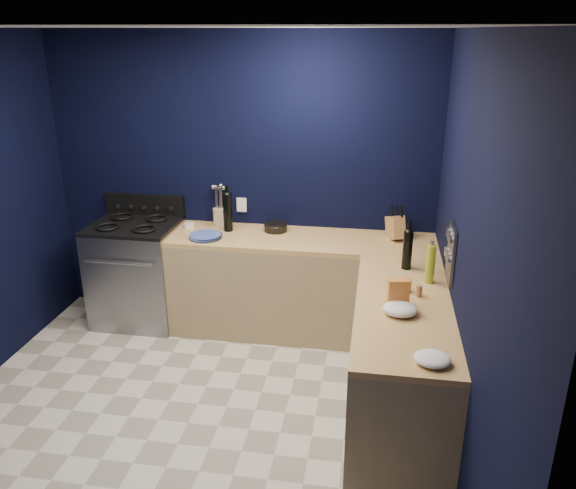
% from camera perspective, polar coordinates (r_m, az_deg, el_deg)
% --- Properties ---
extents(floor, '(3.50, 3.50, 0.02)m').
position_cam_1_polar(floor, '(4.25, -9.97, -17.31)').
color(floor, beige).
rests_on(floor, ground).
extents(ceiling, '(3.50, 3.50, 0.02)m').
position_cam_1_polar(ceiling, '(3.36, -12.91, 20.66)').
color(ceiling, silver).
rests_on(ceiling, ground).
extents(wall_back, '(3.50, 0.02, 2.60)m').
position_cam_1_polar(wall_back, '(5.20, -4.68, 6.38)').
color(wall_back, black).
rests_on(wall_back, ground).
extents(wall_right, '(0.02, 3.50, 2.60)m').
position_cam_1_polar(wall_right, '(3.43, 17.59, -2.32)').
color(wall_right, black).
rests_on(wall_right, ground).
extents(cab_back, '(2.30, 0.63, 0.86)m').
position_cam_1_polar(cab_back, '(5.09, 1.34, -4.32)').
color(cab_back, '#A1865B').
rests_on(cab_back, floor).
extents(top_back, '(2.30, 0.63, 0.04)m').
position_cam_1_polar(top_back, '(4.91, 1.38, 0.44)').
color(top_back, olive).
rests_on(top_back, cab_back).
extents(cab_right, '(0.63, 1.67, 0.86)m').
position_cam_1_polar(cab_right, '(4.05, 11.06, -11.89)').
color(cab_right, '#A1865B').
rests_on(cab_right, floor).
extents(top_right, '(0.63, 1.67, 0.04)m').
position_cam_1_polar(top_right, '(3.83, 11.52, -6.20)').
color(top_right, olive).
rests_on(top_right, cab_right).
extents(gas_range, '(0.76, 0.66, 0.92)m').
position_cam_1_polar(gas_range, '(5.46, -14.80, -2.87)').
color(gas_range, gray).
rests_on(gas_range, floor).
extents(oven_door, '(0.59, 0.02, 0.42)m').
position_cam_1_polar(oven_door, '(5.21, -16.15, -4.33)').
color(oven_door, black).
rests_on(oven_door, gas_range).
extents(cooktop, '(0.76, 0.66, 0.03)m').
position_cam_1_polar(cooktop, '(5.30, -15.27, 1.84)').
color(cooktop, black).
rests_on(cooktop, gas_range).
extents(backguard, '(0.76, 0.06, 0.20)m').
position_cam_1_polar(backguard, '(5.53, -14.13, 3.88)').
color(backguard, black).
rests_on(backguard, gas_range).
extents(spice_panel, '(0.02, 0.28, 0.38)m').
position_cam_1_polar(spice_panel, '(3.98, 16.04, -0.82)').
color(spice_panel, gray).
rests_on(spice_panel, wall_right).
extents(wall_outlet, '(0.09, 0.02, 0.13)m').
position_cam_1_polar(wall_outlet, '(5.24, -4.67, 3.99)').
color(wall_outlet, white).
rests_on(wall_outlet, wall_back).
extents(plate_stack, '(0.32, 0.32, 0.03)m').
position_cam_1_polar(plate_stack, '(4.95, -8.31, 0.83)').
color(plate_stack, '#365DA7').
rests_on(plate_stack, top_back).
extents(ramekin, '(0.11, 0.11, 0.04)m').
position_cam_1_polar(ramekin, '(5.24, -9.88, 1.90)').
color(ramekin, white).
rests_on(ramekin, top_back).
extents(utensil_crock, '(0.15, 0.15, 0.15)m').
position_cam_1_polar(utensil_crock, '(5.28, -6.87, 2.84)').
color(utensil_crock, beige).
rests_on(utensil_crock, top_back).
extents(wine_bottle_back, '(0.11, 0.11, 0.34)m').
position_cam_1_polar(wine_bottle_back, '(5.06, -6.06, 3.20)').
color(wine_bottle_back, black).
rests_on(wine_bottle_back, top_back).
extents(lemon_basket, '(0.24, 0.24, 0.08)m').
position_cam_1_polar(lemon_basket, '(5.07, -1.24, 1.78)').
color(lemon_basket, black).
rests_on(lemon_basket, top_back).
extents(knife_block, '(0.19, 0.26, 0.24)m').
position_cam_1_polar(knife_block, '(4.95, 10.71, 1.69)').
color(knife_block, olive).
rests_on(knife_block, top_back).
extents(wine_bottle_right, '(0.09, 0.09, 0.29)m').
position_cam_1_polar(wine_bottle_right, '(4.32, 11.88, -0.58)').
color(wine_bottle_right, black).
rests_on(wine_bottle_right, top_right).
extents(oil_bottle, '(0.08, 0.08, 0.28)m').
position_cam_1_polar(oil_bottle, '(4.12, 14.08, -1.92)').
color(oil_bottle, '#95A321').
rests_on(oil_bottle, top_right).
extents(spice_jar_near, '(0.05, 0.05, 0.09)m').
position_cam_1_polar(spice_jar_near, '(3.98, 11.95, -4.05)').
color(spice_jar_near, olive).
rests_on(spice_jar_near, top_right).
extents(spice_jar_far, '(0.05, 0.05, 0.08)m').
position_cam_1_polar(spice_jar_far, '(3.93, 13.02, -4.57)').
color(spice_jar_far, olive).
rests_on(spice_jar_far, top_right).
extents(crouton_bag, '(0.15, 0.09, 0.20)m').
position_cam_1_polar(crouton_bag, '(3.72, 10.98, -4.90)').
color(crouton_bag, '#B64023').
rests_on(crouton_bag, top_right).
extents(towel_front, '(0.23, 0.19, 0.08)m').
position_cam_1_polar(towel_front, '(3.67, 11.18, -6.37)').
color(towel_front, white).
rests_on(towel_front, top_right).
extents(towel_end, '(0.21, 0.19, 0.06)m').
position_cam_1_polar(towel_end, '(3.21, 14.27, -11.04)').
color(towel_end, white).
rests_on(towel_end, top_right).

